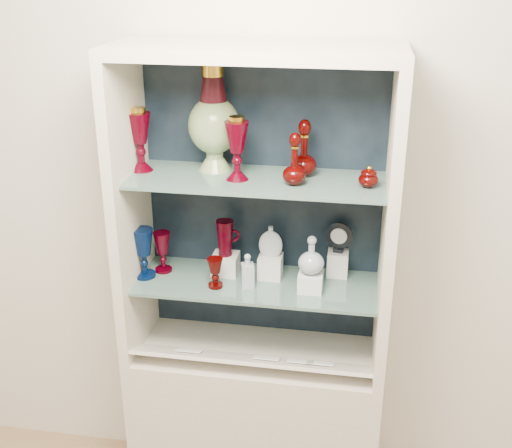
% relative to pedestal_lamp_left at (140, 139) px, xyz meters
% --- Properties ---
extents(wall_back, '(3.50, 0.02, 2.80)m').
position_rel_pedestal_lamp_left_xyz_m(wall_back, '(0.44, 0.18, -0.19)').
color(wall_back, silver).
rests_on(wall_back, ground).
extents(cabinet_base, '(1.00, 0.40, 0.75)m').
position_rel_pedestal_lamp_left_xyz_m(cabinet_base, '(0.44, -0.04, -1.21)').
color(cabinet_base, beige).
rests_on(cabinet_base, ground).
extents(cabinet_back_panel, '(0.98, 0.02, 1.15)m').
position_rel_pedestal_lamp_left_xyz_m(cabinet_back_panel, '(0.44, 0.15, -0.26)').
color(cabinet_back_panel, black).
rests_on(cabinet_back_panel, cabinet_base).
extents(cabinet_side_left, '(0.04, 0.40, 1.15)m').
position_rel_pedestal_lamp_left_xyz_m(cabinet_side_left, '(-0.04, -0.04, -0.26)').
color(cabinet_side_left, beige).
rests_on(cabinet_side_left, cabinet_base).
extents(cabinet_side_right, '(0.04, 0.40, 1.15)m').
position_rel_pedestal_lamp_left_xyz_m(cabinet_side_right, '(0.92, -0.04, -0.26)').
color(cabinet_side_right, beige).
rests_on(cabinet_side_right, cabinet_base).
extents(cabinet_top_cap, '(1.00, 0.40, 0.04)m').
position_rel_pedestal_lamp_left_xyz_m(cabinet_top_cap, '(0.44, -0.04, 0.33)').
color(cabinet_top_cap, beige).
rests_on(cabinet_top_cap, cabinet_side_left).
extents(shelf_lower, '(0.92, 0.34, 0.01)m').
position_rel_pedestal_lamp_left_xyz_m(shelf_lower, '(0.44, -0.02, -0.54)').
color(shelf_lower, slate).
rests_on(shelf_lower, cabinet_side_left).
extents(shelf_upper, '(0.92, 0.34, 0.01)m').
position_rel_pedestal_lamp_left_xyz_m(shelf_upper, '(0.44, -0.02, -0.12)').
color(shelf_upper, slate).
rests_on(shelf_upper, cabinet_side_left).
extents(label_ledge, '(0.92, 0.17, 0.09)m').
position_rel_pedestal_lamp_left_xyz_m(label_ledge, '(0.44, -0.15, -0.81)').
color(label_ledge, beige).
rests_on(label_ledge, cabinet_base).
extents(label_card_0, '(0.10, 0.06, 0.03)m').
position_rel_pedestal_lamp_left_xyz_m(label_card_0, '(0.20, -0.15, -0.79)').
color(label_card_0, white).
rests_on(label_card_0, label_ledge).
extents(label_card_1, '(0.10, 0.06, 0.03)m').
position_rel_pedestal_lamp_left_xyz_m(label_card_1, '(0.70, -0.15, -0.79)').
color(label_card_1, white).
rests_on(label_card_1, label_ledge).
extents(label_card_2, '(0.10, 0.06, 0.03)m').
position_rel_pedestal_lamp_left_xyz_m(label_card_2, '(0.50, -0.15, -0.79)').
color(label_card_2, white).
rests_on(label_card_2, label_ledge).
extents(label_card_3, '(0.10, 0.06, 0.03)m').
position_rel_pedestal_lamp_left_xyz_m(label_card_3, '(0.63, -0.15, -0.79)').
color(label_card_3, white).
rests_on(label_card_3, label_ledge).
extents(pedestal_lamp_left, '(0.10, 0.10, 0.24)m').
position_rel_pedestal_lamp_left_xyz_m(pedestal_lamp_left, '(0.00, 0.00, 0.00)').
color(pedestal_lamp_left, '#3F000C').
rests_on(pedestal_lamp_left, shelf_upper).
extents(pedestal_lamp_right, '(0.10, 0.10, 0.23)m').
position_rel_pedestal_lamp_left_xyz_m(pedestal_lamp_right, '(0.37, -0.04, -0.00)').
color(pedestal_lamp_right, '#3F000C').
rests_on(pedestal_lamp_right, shelf_upper).
extents(enamel_urn, '(0.25, 0.25, 0.39)m').
position_rel_pedestal_lamp_left_xyz_m(enamel_urn, '(0.27, 0.06, 0.08)').
color(enamel_urn, '#0D4A23').
rests_on(enamel_urn, shelf_upper).
extents(ruby_decanter_a, '(0.09, 0.09, 0.21)m').
position_rel_pedestal_lamp_left_xyz_m(ruby_decanter_a, '(0.58, -0.07, -0.01)').
color(ruby_decanter_a, '#3C0100').
rests_on(ruby_decanter_a, shelf_upper).
extents(ruby_decanter_b, '(0.12, 0.12, 0.22)m').
position_rel_pedestal_lamp_left_xyz_m(ruby_decanter_b, '(0.60, 0.03, -0.01)').
color(ruby_decanter_b, '#3C0100').
rests_on(ruby_decanter_b, shelf_upper).
extents(lidded_bowl, '(0.08, 0.08, 0.08)m').
position_rel_pedestal_lamp_left_xyz_m(lidded_bowl, '(0.84, -0.05, -0.08)').
color(lidded_bowl, '#3C0100').
rests_on(lidded_bowl, shelf_upper).
extents(cobalt_goblet, '(0.09, 0.09, 0.20)m').
position_rel_pedestal_lamp_left_xyz_m(cobalt_goblet, '(0.00, -0.05, -0.44)').
color(cobalt_goblet, '#01133D').
rests_on(cobalt_goblet, shelf_lower).
extents(ruby_goblet_tall, '(0.07, 0.07, 0.17)m').
position_rel_pedestal_lamp_left_xyz_m(ruby_goblet_tall, '(0.06, 0.01, -0.46)').
color(ruby_goblet_tall, '#3F000C').
rests_on(ruby_goblet_tall, shelf_lower).
extents(ruby_goblet_small, '(0.08, 0.08, 0.12)m').
position_rel_pedestal_lamp_left_xyz_m(ruby_goblet_small, '(0.29, -0.09, -0.48)').
color(ruby_goblet_small, '#3C0100').
rests_on(ruby_goblet_small, shelf_lower).
extents(riser_ruby_pitcher, '(0.10, 0.10, 0.08)m').
position_rel_pedestal_lamp_left_xyz_m(riser_ruby_pitcher, '(0.31, 0.03, -0.50)').
color(riser_ruby_pitcher, silver).
rests_on(riser_ruby_pitcher, shelf_lower).
extents(ruby_pitcher, '(0.12, 0.10, 0.14)m').
position_rel_pedestal_lamp_left_xyz_m(ruby_pitcher, '(0.31, 0.03, -0.39)').
color(ruby_pitcher, '#3F000C').
rests_on(ruby_pitcher, riser_ruby_pitcher).
extents(clear_square_bottle, '(0.06, 0.06, 0.14)m').
position_rel_pedestal_lamp_left_xyz_m(clear_square_bottle, '(0.41, -0.06, -0.47)').
color(clear_square_bottle, '#98A5B1').
rests_on(clear_square_bottle, shelf_lower).
extents(riser_flat_flask, '(0.09, 0.09, 0.09)m').
position_rel_pedestal_lamp_left_xyz_m(riser_flat_flask, '(0.48, 0.03, -0.49)').
color(riser_flat_flask, silver).
rests_on(riser_flat_flask, shelf_lower).
extents(flat_flask, '(0.09, 0.04, 0.13)m').
position_rel_pedestal_lamp_left_xyz_m(flat_flask, '(0.48, 0.03, -0.38)').
color(flat_flask, '#A8B5BD').
rests_on(flat_flask, riser_flat_flask).
extents(riser_clear_round_decanter, '(0.09, 0.09, 0.07)m').
position_rel_pedestal_lamp_left_xyz_m(riser_clear_round_decanter, '(0.65, -0.05, -0.50)').
color(riser_clear_round_decanter, silver).
rests_on(riser_clear_round_decanter, shelf_lower).
extents(clear_round_decanter, '(0.12, 0.12, 0.14)m').
position_rel_pedestal_lamp_left_xyz_m(clear_round_decanter, '(0.65, -0.05, -0.40)').
color(clear_round_decanter, '#98A5B1').
rests_on(clear_round_decanter, riser_clear_round_decanter).
extents(riser_cameo_medallion, '(0.08, 0.08, 0.10)m').
position_rel_pedestal_lamp_left_xyz_m(riser_cameo_medallion, '(0.74, 0.09, -0.49)').
color(riser_cameo_medallion, silver).
rests_on(riser_cameo_medallion, shelf_lower).
extents(cameo_medallion, '(0.11, 0.05, 0.12)m').
position_rel_pedestal_lamp_left_xyz_m(cameo_medallion, '(0.74, 0.09, -0.38)').
color(cameo_medallion, black).
rests_on(cameo_medallion, riser_cameo_medallion).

